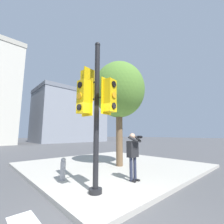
# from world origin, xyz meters

# --- Properties ---
(ground_plane) EXTENTS (160.00, 160.00, 0.00)m
(ground_plane) POSITION_xyz_m (0.00, 0.00, 0.00)
(ground_plane) COLOR #4C4C4F
(sidewalk_corner) EXTENTS (8.00, 8.00, 0.13)m
(sidewalk_corner) POSITION_xyz_m (3.50, 3.50, 0.07)
(sidewalk_corner) COLOR #ADA89E
(sidewalk_corner) RESTS_ON ground_plane
(traffic_signal_pole) EXTENTS (0.91, 1.28, 4.38)m
(traffic_signal_pole) POSITION_xyz_m (0.37, 0.74, 2.63)
(traffic_signal_pole) COLOR black
(traffic_signal_pole) RESTS_ON sidewalk_corner
(person_photographer) EXTENTS (0.50, 0.53, 1.59)m
(person_photographer) POSITION_xyz_m (2.06, 0.75, 1.08)
(person_photographer) COLOR black
(person_photographer) RESTS_ON sidewalk_corner
(street_tree) EXTENTS (2.72, 2.72, 5.43)m
(street_tree) POSITION_xyz_m (3.43, 2.77, 4.02)
(street_tree) COLOR brown
(street_tree) RESTS_ON sidewalk_corner
(fire_hydrant) EXTENTS (0.18, 0.24, 0.75)m
(fire_hydrant) POSITION_xyz_m (0.31, 2.43, 0.50)
(fire_hydrant) COLOR #99999E
(fire_hydrant) RESTS_ON sidewalk_corner
(building_right) EXTENTS (15.29, 9.50, 11.67)m
(building_right) POSITION_xyz_m (14.30, 29.79, 5.85)
(building_right) COLOR gray
(building_right) RESTS_ON ground_plane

